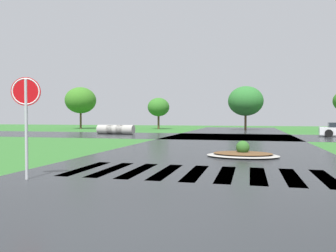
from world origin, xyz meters
TOP-DOWN VIEW (x-y plane):
  - ground_plane at (0.00, 0.00)m, footprint 120.00×120.00m
  - asphalt_roadway at (0.00, 10.00)m, footprint 10.56×80.00m
  - asphalt_cross_road at (0.00, 24.47)m, footprint 90.00×9.50m
  - crosswalk_stripes at (0.00, 5.68)m, footprint 7.65×2.99m
  - stop_sign at (-4.22, 3.59)m, footprint 0.72×0.31m
  - median_island at (1.29, 10.13)m, footprint 3.00×2.10m
  - drainage_pipe_stack at (-11.08, 25.78)m, footprint 3.82×1.18m
  - background_treeline at (1.22, 38.92)m, footprint 49.57×5.07m

SIDE VIEW (x-z plane):
  - ground_plane at x=0.00m, z-range -0.10..0.00m
  - crosswalk_stripes at x=0.00m, z-range 0.00..0.01m
  - asphalt_roadway at x=0.00m, z-range 0.00..0.01m
  - asphalt_cross_road at x=0.00m, z-range 0.00..0.01m
  - median_island at x=1.29m, z-range -0.21..0.47m
  - drainage_pipe_stack at x=-11.08m, z-range 0.00..0.91m
  - stop_sign at x=-4.22m, z-range 0.67..3.40m
  - background_treeline at x=1.22m, z-range 0.80..6.72m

